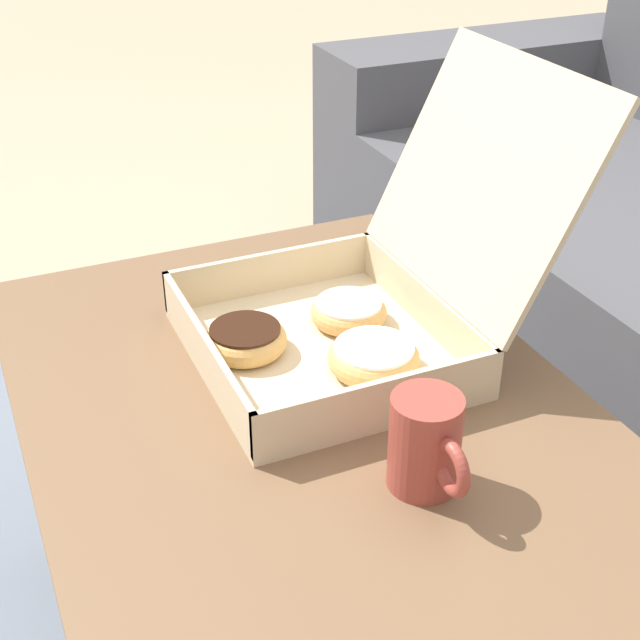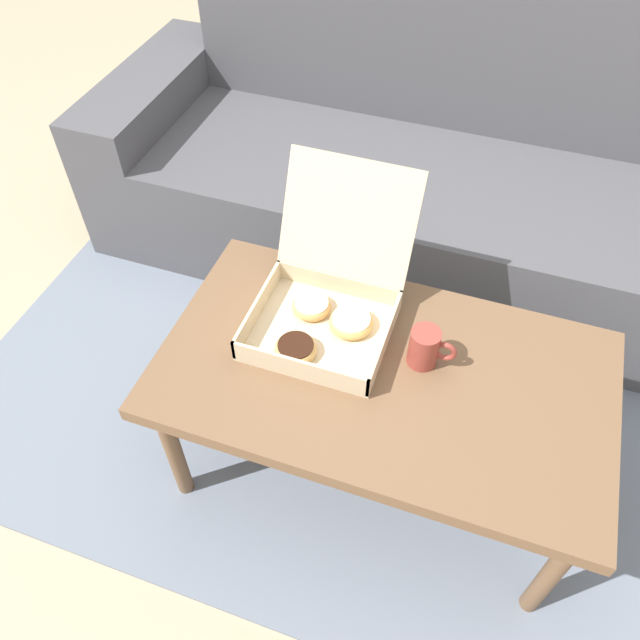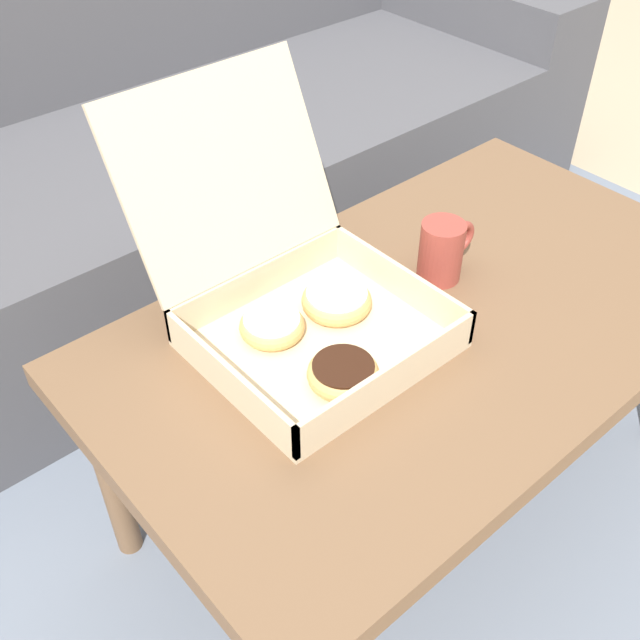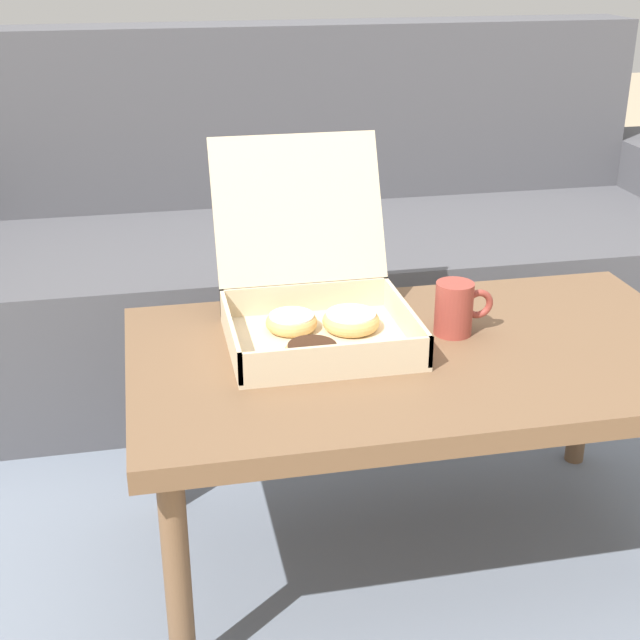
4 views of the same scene
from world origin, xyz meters
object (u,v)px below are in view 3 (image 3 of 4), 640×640
at_px(couch, 127,164).
at_px(pastry_box, 299,297).
at_px(coffee_table, 428,334).
at_px(coffee_mug, 442,250).

xyz_separation_m(couch, pastry_box, (-0.18, -0.89, 0.22)).
bearing_deg(coffee_table, couch, 90.00).
height_order(couch, coffee_table, couch).
height_order(coffee_table, coffee_mug, coffee_mug).
xyz_separation_m(pastry_box, coffee_mug, (0.26, -0.05, -0.01)).
xyz_separation_m(couch, coffee_mug, (0.08, -0.94, 0.21)).
xyz_separation_m(couch, coffee_table, (0.00, -1.00, 0.11)).
distance_m(coffee_table, pastry_box, 0.24).
bearing_deg(couch, coffee_table, -90.00).
bearing_deg(coffee_mug, coffee_table, -145.13).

